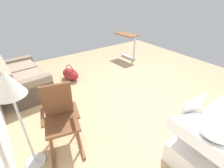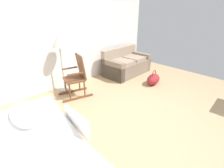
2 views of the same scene
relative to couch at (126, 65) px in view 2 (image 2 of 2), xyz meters
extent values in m
plane|color=tan|center=(-1.63, -2.01, -0.31)|extent=(6.77, 6.77, 0.00)
cube|color=white|center=(-1.63, 0.60, 1.04)|extent=(5.61, 0.10, 2.70)
cube|color=white|center=(-3.63, -1.66, 0.27)|extent=(0.92, 0.94, 0.44)
ellipsoid|color=white|center=(-3.63, -1.48, 0.47)|extent=(0.34, 0.50, 0.29)
cube|color=silver|center=(-3.12, -1.90, 0.32)|extent=(0.04, 0.56, 0.28)
cylinder|color=black|center=(-3.99, -1.41, -0.26)|extent=(0.10, 0.10, 0.10)
cylinder|color=black|center=(-3.27, -1.41, -0.26)|extent=(0.10, 0.10, 0.10)
cube|color=#7D6C5C|center=(0.00, -0.03, -0.08)|extent=(1.65, 0.94, 0.45)
cube|color=gray|center=(-0.36, -0.09, 0.18)|extent=(0.71, 0.68, 0.10)
cube|color=gray|center=(0.37, -0.05, 0.18)|extent=(0.71, 0.68, 0.10)
cube|color=gray|center=(-0.02, 0.31, 0.34)|extent=(1.61, 0.25, 0.40)
cube|color=#7D6C5C|center=(-0.71, -0.07, -0.01)|extent=(0.23, 0.86, 0.60)
cube|color=#7D6C5C|center=(0.71, 0.01, -0.01)|extent=(0.23, 0.86, 0.60)
cube|color=brown|center=(-2.08, 0.02, -0.28)|extent=(0.75, 0.22, 0.05)
cube|color=brown|center=(-2.19, -0.40, -0.28)|extent=(0.75, 0.22, 0.05)
cylinder|color=brown|center=(-2.36, -0.33, -0.06)|extent=(0.04, 0.04, 0.40)
cylinder|color=brown|center=(-2.27, 0.04, -0.06)|extent=(0.04, 0.04, 0.40)
cylinder|color=brown|center=(-2.00, -0.42, -0.06)|extent=(0.04, 0.04, 0.40)
cylinder|color=brown|center=(-1.91, -0.05, -0.06)|extent=(0.04, 0.04, 0.40)
cube|color=brown|center=(-2.14, -0.19, 0.14)|extent=(0.56, 0.58, 0.04)
cube|color=brown|center=(-1.94, -0.24, 0.44)|extent=(0.22, 0.45, 0.60)
cube|color=brown|center=(-2.21, -0.41, 0.36)|extent=(0.39, 0.14, 0.03)
cube|color=brown|center=(-2.10, 0.04, 0.36)|extent=(0.39, 0.14, 0.03)
cylinder|color=#B2B5BA|center=(-2.18, 0.29, -0.29)|extent=(0.28, 0.28, 0.03)
cylinder|color=#B2B5BA|center=(-2.18, 0.29, 0.30)|extent=(0.03, 0.03, 1.15)
cone|color=beige|center=(-2.18, 0.29, 1.02)|extent=(0.34, 0.34, 0.30)
ellipsoid|color=maroon|center=(-0.09, -1.15, -0.16)|extent=(0.62, 0.44, 0.30)
torus|color=maroon|center=(-0.09, -1.15, -0.03)|extent=(0.30, 0.09, 0.30)
camera|label=1|loc=(-4.03, 0.25, 1.89)|focal=26.42mm
camera|label=2|loc=(-4.03, -3.57, 1.73)|focal=26.56mm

